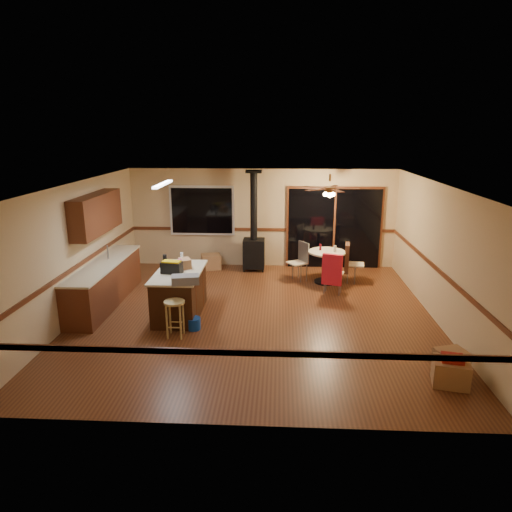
# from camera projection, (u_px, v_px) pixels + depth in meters

# --- Properties ---
(floor) EXTENTS (7.00, 7.00, 0.00)m
(floor) POSITION_uv_depth(u_px,v_px,m) (255.00, 316.00, 9.08)
(floor) COLOR #5C3019
(floor) RESTS_ON ground
(ceiling) EXTENTS (7.00, 7.00, 0.00)m
(ceiling) POSITION_uv_depth(u_px,v_px,m) (255.00, 185.00, 8.38)
(ceiling) COLOR silver
(ceiling) RESTS_ON ground
(wall_back) EXTENTS (7.00, 0.00, 7.00)m
(wall_back) POSITION_uv_depth(u_px,v_px,m) (262.00, 218.00, 12.10)
(wall_back) COLOR tan
(wall_back) RESTS_ON ground
(wall_front) EXTENTS (7.00, 0.00, 7.00)m
(wall_front) POSITION_uv_depth(u_px,v_px,m) (239.00, 330.00, 5.37)
(wall_front) COLOR tan
(wall_front) RESTS_ON ground
(wall_left) EXTENTS (0.00, 7.00, 7.00)m
(wall_left) POSITION_uv_depth(u_px,v_px,m) (77.00, 250.00, 8.91)
(wall_left) COLOR tan
(wall_left) RESTS_ON ground
(wall_right) EXTENTS (0.00, 7.00, 7.00)m
(wall_right) POSITION_uv_depth(u_px,v_px,m) (441.00, 255.00, 8.56)
(wall_right) COLOR tan
(wall_right) RESTS_ON ground
(chair_rail) EXTENTS (7.00, 7.00, 0.08)m
(chair_rail) POSITION_uv_depth(u_px,v_px,m) (255.00, 268.00, 8.81)
(chair_rail) COLOR #572915
(chair_rail) RESTS_ON ground
(window) EXTENTS (1.72, 0.10, 1.32)m
(window) POSITION_uv_depth(u_px,v_px,m) (202.00, 211.00, 12.08)
(window) COLOR black
(window) RESTS_ON ground
(sliding_door) EXTENTS (2.52, 0.10, 2.10)m
(sliding_door) POSITION_uv_depth(u_px,v_px,m) (334.00, 229.00, 12.02)
(sliding_door) COLOR black
(sliding_door) RESTS_ON ground
(lower_cabinets) EXTENTS (0.60, 3.00, 0.86)m
(lower_cabinets) POSITION_uv_depth(u_px,v_px,m) (105.00, 284.00, 9.61)
(lower_cabinets) COLOR #592916
(lower_cabinets) RESTS_ON ground
(countertop) EXTENTS (0.64, 3.04, 0.04)m
(countertop) POSITION_uv_depth(u_px,v_px,m) (103.00, 264.00, 9.49)
(countertop) COLOR beige
(countertop) RESTS_ON lower_cabinets
(upper_cabinets) EXTENTS (0.35, 2.00, 0.80)m
(upper_cabinets) POSITION_uv_depth(u_px,v_px,m) (96.00, 214.00, 9.41)
(upper_cabinets) COLOR #592916
(upper_cabinets) RESTS_ON ground
(kitchen_island) EXTENTS (0.88, 1.68, 0.90)m
(kitchen_island) POSITION_uv_depth(u_px,v_px,m) (180.00, 293.00, 9.04)
(kitchen_island) COLOR black
(kitchen_island) RESTS_ON ground
(wood_stove) EXTENTS (0.55, 0.50, 2.52)m
(wood_stove) POSITION_uv_depth(u_px,v_px,m) (254.00, 243.00, 11.83)
(wood_stove) COLOR black
(wood_stove) RESTS_ON ground
(ceiling_fan) EXTENTS (0.24, 0.24, 0.55)m
(ceiling_fan) POSITION_uv_depth(u_px,v_px,m) (330.00, 191.00, 10.46)
(ceiling_fan) COLOR brown
(ceiling_fan) RESTS_ON ceiling
(fluorescent_strip) EXTENTS (0.10, 1.20, 0.04)m
(fluorescent_strip) POSITION_uv_depth(u_px,v_px,m) (163.00, 184.00, 8.77)
(fluorescent_strip) COLOR white
(fluorescent_strip) RESTS_ON ceiling
(toolbox_grey) EXTENTS (0.53, 0.36, 0.15)m
(toolbox_grey) POSITION_uv_depth(u_px,v_px,m) (185.00, 280.00, 8.19)
(toolbox_grey) COLOR slate
(toolbox_grey) RESTS_ON kitchen_island
(toolbox_black) EXTENTS (0.42, 0.27, 0.22)m
(toolbox_black) POSITION_uv_depth(u_px,v_px,m) (172.00, 268.00, 8.78)
(toolbox_black) COLOR black
(toolbox_black) RESTS_ON kitchen_island
(toolbox_yellow_lid) EXTENTS (0.37, 0.23, 0.03)m
(toolbox_yellow_lid) POSITION_uv_depth(u_px,v_px,m) (171.00, 262.00, 8.74)
(toolbox_yellow_lid) COLOR gold
(toolbox_yellow_lid) RESTS_ON toolbox_black
(box_on_island) EXTENTS (0.31, 0.35, 0.19)m
(box_on_island) POSITION_uv_depth(u_px,v_px,m) (185.00, 263.00, 9.11)
(box_on_island) COLOR #936841
(box_on_island) RESTS_ON kitchen_island
(bottle_dark) EXTENTS (0.10, 0.10, 0.27)m
(bottle_dark) POSITION_uv_depth(u_px,v_px,m) (165.00, 261.00, 9.11)
(bottle_dark) COLOR black
(bottle_dark) RESTS_ON kitchen_island
(bottle_pink) EXTENTS (0.10, 0.10, 0.24)m
(bottle_pink) POSITION_uv_depth(u_px,v_px,m) (180.00, 265.00, 8.90)
(bottle_pink) COLOR #D84C8C
(bottle_pink) RESTS_ON kitchen_island
(bottle_white) EXTENTS (0.07, 0.07, 0.18)m
(bottle_white) POSITION_uv_depth(u_px,v_px,m) (182.00, 257.00, 9.59)
(bottle_white) COLOR white
(bottle_white) RESTS_ON kitchen_island
(bar_stool) EXTENTS (0.39, 0.39, 0.67)m
(bar_stool) POSITION_uv_depth(u_px,v_px,m) (175.00, 319.00, 8.09)
(bar_stool) COLOR tan
(bar_stool) RESTS_ON floor
(blue_bucket) EXTENTS (0.27, 0.27, 0.22)m
(blue_bucket) POSITION_uv_depth(u_px,v_px,m) (194.00, 323.00, 8.44)
(blue_bucket) COLOR #0B39A6
(blue_bucket) RESTS_ON floor
(dining_table) EXTENTS (0.89, 0.89, 0.78)m
(dining_table) POSITION_uv_depth(u_px,v_px,m) (326.00, 261.00, 10.91)
(dining_table) COLOR black
(dining_table) RESTS_ON ground
(glass_red) EXTENTS (0.07, 0.07, 0.15)m
(glass_red) POSITION_uv_depth(u_px,v_px,m) (320.00, 247.00, 10.93)
(glass_red) COLOR #590C14
(glass_red) RESTS_ON dining_table
(glass_cream) EXTENTS (0.08, 0.08, 0.16)m
(glass_cream) POSITION_uv_depth(u_px,v_px,m) (335.00, 249.00, 10.77)
(glass_cream) COLOR beige
(glass_cream) RESTS_ON dining_table
(chair_left) EXTENTS (0.56, 0.56, 0.51)m
(chair_left) POSITION_uv_depth(u_px,v_px,m) (301.00, 257.00, 11.08)
(chair_left) COLOR #C6B893
(chair_left) RESTS_ON ground
(chair_near) EXTENTS (0.54, 0.57, 0.70)m
(chair_near) POSITION_uv_depth(u_px,v_px,m) (332.00, 269.00, 10.05)
(chair_near) COLOR #C6B893
(chair_near) RESTS_ON ground
(chair_right) EXTENTS (0.52, 0.48, 0.70)m
(chair_right) POSITION_uv_depth(u_px,v_px,m) (348.00, 258.00, 10.95)
(chair_right) COLOR #C6B893
(chair_right) RESTS_ON ground
(box_under_window) EXTENTS (0.58, 0.51, 0.39)m
(box_under_window) POSITION_uv_depth(u_px,v_px,m) (211.00, 262.00, 12.08)
(box_under_window) COLOR #936841
(box_under_window) RESTS_ON floor
(box_corner_a) EXTENTS (0.57, 0.51, 0.38)m
(box_corner_a) POSITION_uv_depth(u_px,v_px,m) (451.00, 372.00, 6.59)
(box_corner_a) COLOR #936841
(box_corner_a) RESTS_ON floor
(box_corner_b) EXTENTS (0.52, 0.48, 0.35)m
(box_corner_b) POSITION_uv_depth(u_px,v_px,m) (451.00, 361.00, 6.94)
(box_corner_b) COLOR #936841
(box_corner_b) RESTS_ON floor
(box_small_red) EXTENTS (0.35, 0.31, 0.08)m
(box_small_red) POSITION_uv_depth(u_px,v_px,m) (452.00, 358.00, 6.53)
(box_small_red) COLOR maroon
(box_small_red) RESTS_ON box_corner_a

